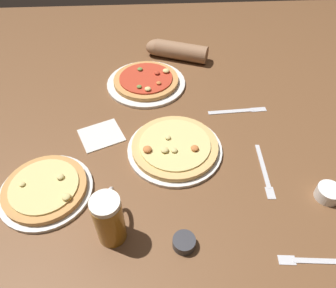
{
  "coord_description": "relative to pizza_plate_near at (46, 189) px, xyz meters",
  "views": [
    {
      "loc": [
        -0.04,
        -0.74,
        0.79
      ],
      "look_at": [
        0.0,
        0.0,
        0.02
      ],
      "focal_mm": 33.59,
      "sensor_mm": 36.0,
      "label": 1
    }
  ],
  "objects": [
    {
      "name": "ramekin_butter",
      "position": [
        0.84,
        -0.07,
        0.0
      ],
      "size": [
        0.07,
        0.07,
        0.04
      ],
      "primitive_type": "cylinder",
      "color": "white",
      "rests_on": "ground_plane"
    },
    {
      "name": "beer_mug_dark",
      "position": [
        0.21,
        -0.15,
        0.06
      ],
      "size": [
        0.08,
        0.14,
        0.16
      ],
      "color": "#9E6619",
      "rests_on": "ground_plane"
    },
    {
      "name": "knife_right",
      "position": [
        0.66,
        0.34,
        -0.01
      ],
      "size": [
        0.23,
        0.03,
        0.01
      ],
      "color": "silver",
      "rests_on": "ground_plane"
    },
    {
      "name": "pizza_plate_near",
      "position": [
        0.0,
        0.0,
        0.0
      ],
      "size": [
        0.28,
        0.28,
        0.05
      ],
      "color": "silver",
      "rests_on": "ground_plane"
    },
    {
      "name": "pizza_plate_far",
      "position": [
        0.31,
        0.54,
        -0.0
      ],
      "size": [
        0.33,
        0.33,
        0.05
      ],
      "color": "silver",
      "rests_on": "ground_plane"
    },
    {
      "name": "ground_plane",
      "position": [
        0.38,
        0.16,
        -0.03
      ],
      "size": [
        2.4,
        2.4,
        0.03
      ],
      "primitive_type": "cube",
      "color": "brown"
    },
    {
      "name": "fork_spare",
      "position": [
        0.68,
        0.04,
        -0.01
      ],
      "size": [
        0.03,
        0.22,
        0.01
      ],
      "color": "silver",
      "rests_on": "ground_plane"
    },
    {
      "name": "fork_left",
      "position": [
        0.75,
        -0.26,
        -0.01
      ],
      "size": [
        0.23,
        0.04,
        0.01
      ],
      "color": "silver",
      "rests_on": "ground_plane"
    },
    {
      "name": "ramekin_sauce",
      "position": [
        0.4,
        -0.19,
        -0.0
      ],
      "size": [
        0.06,
        0.06,
        0.03
      ],
      "primitive_type": "cylinder",
      "color": "#333338",
      "rests_on": "ground_plane"
    },
    {
      "name": "napkin_folded",
      "position": [
        0.14,
        0.24,
        -0.01
      ],
      "size": [
        0.18,
        0.17,
        0.01
      ],
      "primitive_type": "cube",
      "rotation": [
        0.0,
        0.0,
        0.4
      ],
      "color": "silver",
      "rests_on": "ground_plane"
    },
    {
      "name": "diner_arm",
      "position": [
        0.44,
        0.74,
        0.02
      ],
      "size": [
        0.29,
        0.16,
        0.08
      ],
      "color": "#936B4C",
      "rests_on": "ground_plane"
    },
    {
      "name": "pizza_plate_side",
      "position": [
        0.4,
        0.15,
        0.0
      ],
      "size": [
        0.32,
        0.32,
        0.05
      ],
      "color": "silver",
      "rests_on": "ground_plane"
    }
  ]
}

